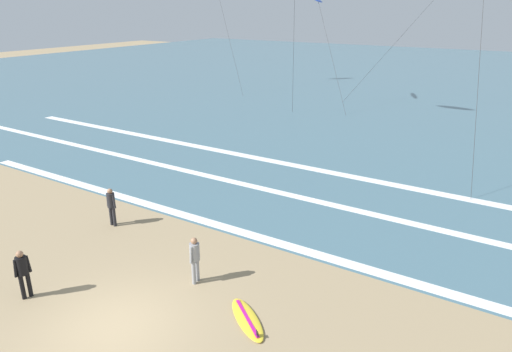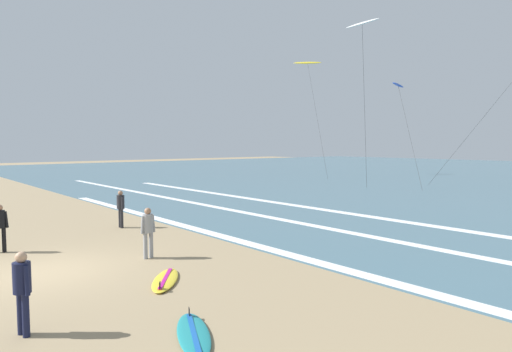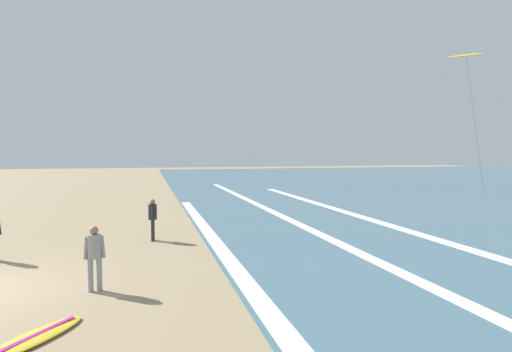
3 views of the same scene
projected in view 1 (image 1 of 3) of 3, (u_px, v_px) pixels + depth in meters
ground_plane at (115, 327)px, 12.96m from camera, size 160.00×160.00×0.00m
ocean_surface at (461, 83)px, 53.56m from camera, size 140.00×90.00×0.01m
wave_foam_shoreline at (277, 243)px, 17.55m from camera, size 36.01×0.52×0.01m
wave_foam_mid_break at (275, 192)px, 22.33m from camera, size 59.65×0.50×0.01m
wave_foam_outer_break at (360, 178)px, 24.06m from camera, size 51.88×0.62×0.01m
surfer_left_near at (23, 270)px, 13.97m from camera, size 0.32×0.52×1.60m
surfer_background_far at (111, 204)px, 18.63m from camera, size 0.51×0.32×1.60m
surfer_mid_group at (195, 256)px, 14.75m from camera, size 0.32×0.51×1.60m
surfboard_right_spare at (247, 319)px, 13.23m from camera, size 2.03×1.75×0.25m
kite_blue_high_right at (318, 1)px, 39.74m from camera, size 5.49×5.06×8.96m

